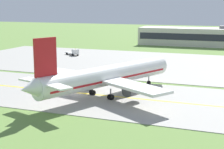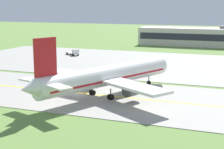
# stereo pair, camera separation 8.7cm
# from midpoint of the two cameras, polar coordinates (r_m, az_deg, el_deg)

# --- Properties ---
(ground_plane) EXTENTS (500.00, 500.00, 0.00)m
(ground_plane) POSITION_cam_midpoint_polar(r_m,az_deg,el_deg) (74.72, -5.28, -3.00)
(ground_plane) COLOR olive
(taxiway_strip) EXTENTS (240.00, 28.00, 0.10)m
(taxiway_strip) POSITION_cam_midpoint_polar(r_m,az_deg,el_deg) (74.70, -5.28, -2.97)
(taxiway_strip) COLOR #9E9B93
(taxiway_strip) RESTS_ON ground
(apron_pad) EXTENTS (140.00, 52.00, 0.10)m
(apron_pad) POSITION_cam_midpoint_polar(r_m,az_deg,el_deg) (110.63, 9.17, 1.55)
(apron_pad) COLOR #9E9B93
(apron_pad) RESTS_ON ground
(taxiway_centreline) EXTENTS (220.00, 0.60, 0.01)m
(taxiway_centreline) POSITION_cam_midpoint_polar(r_m,az_deg,el_deg) (74.69, -5.28, -2.93)
(taxiway_centreline) COLOR yellow
(taxiway_centreline) RESTS_ON taxiway_strip
(airplane_lead) EXTENTS (31.17, 37.75, 12.70)m
(airplane_lead) POSITION_cam_midpoint_polar(r_m,az_deg,el_deg) (71.29, -0.82, -0.24)
(airplane_lead) COLOR white
(airplane_lead) RESTS_ON ground
(service_truck_baggage) EXTENTS (6.67, 3.27, 2.59)m
(service_truck_baggage) POSITION_cam_midpoint_polar(r_m,az_deg,el_deg) (102.46, 5.50, 1.52)
(service_truck_baggage) COLOR orange
(service_truck_baggage) RESTS_ON ground
(service_truck_fuel) EXTENTS (6.54, 5.07, 2.59)m
(service_truck_fuel) POSITION_cam_midpoint_polar(r_m,az_deg,el_deg) (129.61, -6.08, 3.52)
(service_truck_fuel) COLOR silver
(service_truck_fuel) RESTS_ON ground
(terminal_building) EXTENTS (52.66, 13.41, 9.01)m
(terminal_building) POSITION_cam_midpoint_polar(r_m,az_deg,el_deg) (164.24, 13.73, 5.83)
(terminal_building) COLOR beige
(terminal_building) RESTS_ON ground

